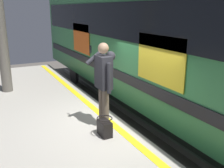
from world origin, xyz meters
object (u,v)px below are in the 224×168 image
train_carriage (157,34)px  station_column (0,27)px  handbag (105,127)px  passenger (104,78)px

train_carriage → station_column: size_ratio=3.32×
handbag → station_column: 4.54m
train_carriage → handbag: size_ratio=33.44×
handbag → station_column: bearing=19.3°
handbag → station_column: size_ratio=0.10×
passenger → train_carriage: bearing=-56.5°
passenger → handbag: bearing=155.5°
passenger → station_column: station_column is taller
train_carriage → passenger: bearing=123.5°
train_carriage → station_column: (1.88, 4.10, 0.22)m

